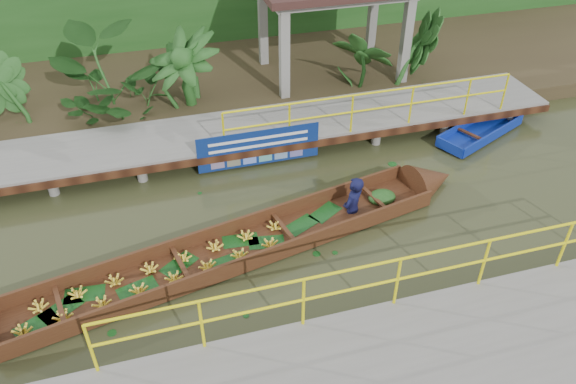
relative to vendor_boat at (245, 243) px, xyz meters
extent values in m
plane|color=#2E3018|center=(1.20, 0.43, -0.22)|extent=(80.00, 80.00, 0.00)
cube|color=#35291A|center=(1.20, 7.93, 0.01)|extent=(30.00, 8.00, 0.45)
cube|color=slate|center=(1.20, 3.93, 0.28)|extent=(16.00, 2.00, 0.15)
cube|color=black|center=(1.20, 2.93, 0.20)|extent=(16.00, 0.12, 0.18)
cylinder|color=#FFF00D|center=(3.95, 2.98, 1.36)|extent=(7.50, 0.05, 0.05)
cylinder|color=#FFF00D|center=(3.95, 2.98, 0.91)|extent=(7.50, 0.05, 0.05)
cylinder|color=#FFF00D|center=(3.95, 2.98, 0.86)|extent=(0.05, 0.05, 1.00)
cylinder|color=slate|center=(-4.80, 3.13, 0.00)|extent=(0.24, 0.24, 0.55)
cylinder|color=slate|center=(-4.80, 4.73, 0.00)|extent=(0.24, 0.24, 0.55)
cylinder|color=slate|center=(-2.80, 3.13, 0.00)|extent=(0.24, 0.24, 0.55)
cylinder|color=slate|center=(-2.80, 4.73, 0.00)|extent=(0.24, 0.24, 0.55)
cylinder|color=slate|center=(-0.80, 3.13, 0.00)|extent=(0.24, 0.24, 0.55)
cylinder|color=slate|center=(-0.80, 4.73, 0.00)|extent=(0.24, 0.24, 0.55)
cylinder|color=slate|center=(1.20, 3.13, 0.00)|extent=(0.24, 0.24, 0.55)
cylinder|color=slate|center=(1.20, 4.73, 0.00)|extent=(0.24, 0.24, 0.55)
cylinder|color=slate|center=(3.20, 3.13, 0.00)|extent=(0.24, 0.24, 0.55)
cylinder|color=slate|center=(3.20, 4.73, 0.00)|extent=(0.24, 0.24, 0.55)
cylinder|color=slate|center=(5.20, 3.13, 0.00)|extent=(0.24, 0.24, 0.55)
cylinder|color=slate|center=(5.20, 4.73, 0.00)|extent=(0.24, 0.24, 0.55)
cylinder|color=slate|center=(7.20, 3.13, 0.00)|extent=(0.24, 0.24, 0.55)
cylinder|color=slate|center=(7.20, 4.73, 0.00)|extent=(0.24, 0.24, 0.55)
cylinder|color=slate|center=(1.20, 3.13, 0.00)|extent=(0.24, 0.24, 0.55)
cube|color=slate|center=(2.20, -3.77, 0.08)|extent=(18.00, 2.40, 0.70)
cylinder|color=#FFF00D|center=(2.20, -2.62, 1.43)|extent=(10.00, 0.05, 0.05)
cylinder|color=#FFF00D|center=(2.20, -2.62, 0.98)|extent=(10.00, 0.05, 0.05)
cylinder|color=#FFF00D|center=(2.20, -2.62, 0.93)|extent=(0.05, 0.05, 1.00)
cube|color=slate|center=(2.40, 5.53, 1.38)|extent=(0.25, 0.25, 2.80)
cube|color=slate|center=(6.00, 5.53, 1.38)|extent=(0.25, 0.25, 2.80)
cube|color=slate|center=(2.40, 7.93, 1.38)|extent=(0.25, 0.25, 2.80)
cube|color=slate|center=(6.00, 7.93, 1.38)|extent=(0.25, 0.25, 2.80)
cube|color=#391C0F|center=(-0.21, -0.04, -0.15)|extent=(9.00, 2.96, 0.07)
cube|color=#391C0F|center=(-0.33, 0.50, 0.00)|extent=(8.78, 1.93, 0.38)
cube|color=#391C0F|center=(-0.09, -0.59, 0.00)|extent=(8.78, 1.93, 0.38)
cone|color=#391C0F|center=(4.67, 0.99, -0.06)|extent=(1.32, 1.29, 1.08)
ellipsoid|color=#1A4516|center=(3.30, 0.70, -0.04)|extent=(0.72, 0.61, 0.29)
imported|color=black|center=(2.53, 0.54, 0.72)|extent=(0.73, 0.70, 1.68)
cube|color=navy|center=(7.01, 2.69, -0.13)|extent=(2.79, 1.86, 0.09)
cube|color=navy|center=(6.84, 3.06, -0.02)|extent=(2.48, 1.17, 0.27)
cube|color=navy|center=(7.18, 2.32, -0.02)|extent=(2.48, 1.17, 0.27)
cube|color=navy|center=(5.78, 2.13, -0.02)|extent=(0.39, 0.76, 0.27)
cone|color=navy|center=(8.40, 3.33, -0.08)|extent=(0.81, 0.91, 0.76)
cube|color=black|center=(6.60, 2.51, 0.01)|extent=(0.42, 0.77, 0.05)
cube|color=navy|center=(1.02, 2.91, 0.33)|extent=(3.00, 0.03, 0.94)
cube|color=white|center=(1.02, 2.89, 0.60)|extent=(2.44, 0.01, 0.07)
cube|color=white|center=(1.02, 2.89, 0.40)|extent=(2.44, 0.01, 0.07)
imported|color=#1A4516|center=(-4.80, 5.73, 1.14)|extent=(1.46, 1.46, 1.82)
imported|color=#1A4516|center=(-2.30, 5.73, 1.14)|extent=(1.46, 1.46, 1.82)
imported|color=#1A4516|center=(-0.30, 5.73, 1.14)|extent=(1.46, 1.46, 1.82)
imported|color=#1A4516|center=(4.70, 5.73, 1.14)|extent=(1.46, 1.46, 1.82)
imported|color=#1A4516|center=(6.20, 5.73, 1.14)|extent=(1.46, 1.46, 1.82)
camera|label=1|loc=(-1.49, -8.32, 7.54)|focal=35.00mm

